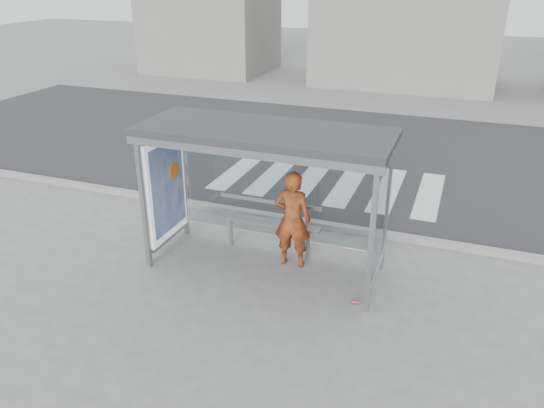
% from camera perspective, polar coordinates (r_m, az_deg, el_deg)
% --- Properties ---
extents(ground, '(80.00, 80.00, 0.00)m').
position_cam_1_polar(ground, '(9.78, -0.77, -6.79)').
color(ground, slate).
rests_on(ground, ground).
extents(road, '(30.00, 10.00, 0.01)m').
position_cam_1_polar(road, '(15.94, 8.43, 5.50)').
color(road, '#28282A').
rests_on(road, ground).
extents(curb, '(30.00, 0.18, 0.12)m').
position_cam_1_polar(curb, '(11.38, 2.79, -1.79)').
color(curb, gray).
rests_on(curb, ground).
extents(crosswalk, '(5.55, 3.00, 0.00)m').
position_cam_1_polar(crosswalk, '(13.65, 6.10, 2.38)').
color(crosswalk, silver).
rests_on(crosswalk, ground).
extents(bus_shelter, '(4.25, 1.65, 2.62)m').
position_cam_1_polar(bus_shelter, '(9.12, -2.88, 4.59)').
color(bus_shelter, gray).
rests_on(bus_shelter, ground).
extents(building_left, '(6.00, 5.00, 6.00)m').
position_cam_1_polar(building_left, '(29.00, -6.70, 19.97)').
color(building_left, gray).
rests_on(building_left, ground).
extents(building_center, '(8.00, 5.00, 5.00)m').
position_cam_1_polar(building_center, '(26.12, 14.41, 17.87)').
color(building_center, gray).
rests_on(building_center, ground).
extents(person, '(0.70, 0.48, 1.83)m').
position_cam_1_polar(person, '(9.46, 2.22, -1.66)').
color(person, '#D95814').
rests_on(person, ground).
extents(bench, '(2.03, 0.25, 1.05)m').
position_cam_1_polar(bench, '(10.02, -0.38, -2.02)').
color(bench, slate).
rests_on(bench, ground).
extents(soda_can, '(0.13, 0.10, 0.07)m').
position_cam_1_polar(soda_can, '(8.89, 8.94, -10.38)').
color(soda_can, '#E54365').
rests_on(soda_can, ground).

